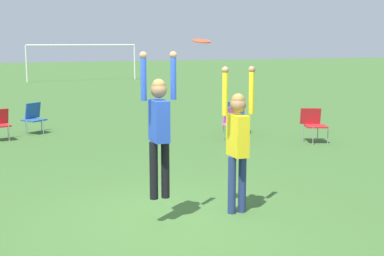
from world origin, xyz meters
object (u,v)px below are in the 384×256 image
object	(u,v)px
camping_chair_1	(237,115)
camping_chair_2	(232,121)
camping_chair_0	(313,122)
camping_chair_4	(0,122)
person_defending	(238,136)
person_jumping	(159,122)
frisbee	(202,41)
camping_chair_5	(34,116)

from	to	relation	value
camping_chair_1	camping_chair_2	xyz separation A→B (m)	(-0.66, -1.00, 0.01)
camping_chair_2	camping_chair_0	bearing A→B (deg)	134.25
camping_chair_1	camping_chair_4	xyz separation A→B (m)	(-6.32, 1.24, -0.02)
camping_chair_2	camping_chair_4	world-z (taller)	camping_chair_2
person_defending	camping_chair_4	distance (m)	8.34
camping_chair_1	camping_chair_4	bearing A→B (deg)	19.68
camping_chair_1	camping_chair_4	distance (m)	6.44
person_jumping	frisbee	xyz separation A→B (m)	(0.61, -0.07, 1.12)
camping_chair_0	person_jumping	bearing A→B (deg)	60.35
person_jumping	camping_chair_2	world-z (taller)	person_jumping
person_defending	frisbee	xyz separation A→B (m)	(-0.62, -0.07, 1.40)
person_jumping	camping_chair_2	distance (m)	6.75
camping_chair_0	camping_chair_2	distance (m)	2.10
person_defending	camping_chair_2	size ratio (longest dim) A/B	2.56
person_jumping	camping_chair_4	world-z (taller)	person_jumping
camping_chair_4	camping_chair_1	bearing A→B (deg)	154.04
frisbee	camping_chair_4	size ratio (longest dim) A/B	0.32
camping_chair_4	camping_chair_5	distance (m)	1.21
frisbee	camping_chair_5	xyz separation A→B (m)	(-1.55, 8.58, -2.10)
frisbee	camping_chair_4	bearing A→B (deg)	107.57
person_defending	camping_chair_5	distance (m)	8.81
camping_chair_5	camping_chair_2	bearing A→B (deg)	110.37
person_defending	camping_chair_0	world-z (taller)	person_defending
frisbee	camping_chair_2	bearing A→B (deg)	60.05
camping_chair_0	camping_chair_1	xyz separation A→B (m)	(-1.16, 2.05, -0.01)
person_jumping	camping_chair_5	distance (m)	8.62
camping_chair_5	camping_chair_4	bearing A→B (deg)	3.63
camping_chair_1	person_defending	bearing A→B (deg)	94.20
camping_chair_5	person_defending	bearing A→B (deg)	67.17
person_jumping	camping_chair_4	bearing A→B (deg)	13.34
person_jumping	person_defending	bearing A→B (deg)	-90.00
person_defending	frisbee	bearing A→B (deg)	-83.51
camping_chair_0	person_defending	bearing A→B (deg)	67.34
camping_chair_1	frisbee	bearing A→B (deg)	90.27
frisbee	camping_chair_1	size ratio (longest dim) A/B	0.30
camping_chair_4	camping_chair_5	world-z (taller)	camping_chair_5
frisbee	camping_chair_1	xyz separation A→B (m)	(3.86, 6.55, -2.08)
camping_chair_0	camping_chair_4	size ratio (longest dim) A/B	1.07
camping_chair_0	camping_chair_2	xyz separation A→B (m)	(-1.82, 1.05, -0.00)
camping_chair_1	camping_chair_4	world-z (taller)	camping_chair_1
camping_chair_4	camping_chair_5	size ratio (longest dim) A/B	0.96
person_defending	person_jumping	bearing A→B (deg)	-90.00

